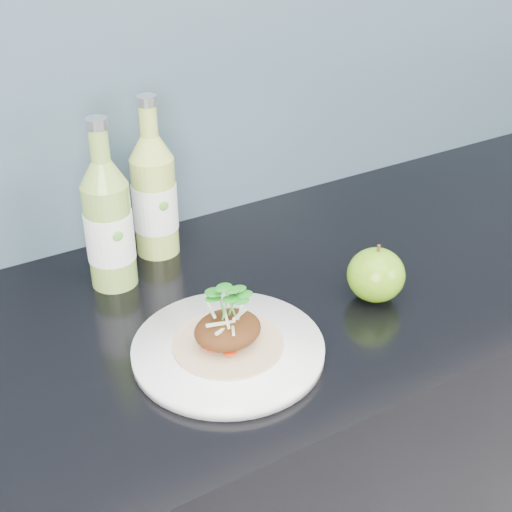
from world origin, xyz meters
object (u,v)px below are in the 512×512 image
object	(u,v)px
green_apple	(376,275)
cider_bottle_right	(154,196)
cider_bottle_left	(109,225)
dinner_plate	(228,349)

from	to	relation	value
green_apple	cider_bottle_right	xyz separation A→B (m)	(-0.22, 0.30, 0.06)
cider_bottle_left	cider_bottle_right	world-z (taller)	same
cider_bottle_left	cider_bottle_right	xyz separation A→B (m)	(0.10, 0.06, 0.00)
green_apple	cider_bottle_left	xyz separation A→B (m)	(-0.32, 0.24, 0.06)
cider_bottle_left	cider_bottle_right	bearing A→B (deg)	48.63
dinner_plate	cider_bottle_left	size ratio (longest dim) A/B	1.27
green_apple	cider_bottle_left	distance (m)	0.41
green_apple	cider_bottle_left	bearing A→B (deg)	142.71
dinner_plate	cider_bottle_right	xyz separation A→B (m)	(0.04, 0.31, 0.09)
cider_bottle_right	green_apple	bearing A→B (deg)	-57.52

